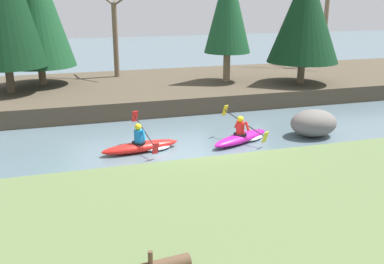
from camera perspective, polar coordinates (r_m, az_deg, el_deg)
name	(u,v)px	position (r m, az deg, el deg)	size (l,w,h in m)	color
ground_plane	(198,160)	(14.60, 0.72, -3.56)	(90.00, 90.00, 0.00)	slate
riverbank_near	(282,233)	(9.66, 11.33, -12.43)	(44.00, 7.29, 0.87)	#5B7042
riverbank_far	(141,90)	(23.53, -6.51, 5.28)	(44.00, 8.55, 0.78)	#4C4233
conifer_tree_left	(35,4)	(23.74, -19.29, 15.09)	(3.50, 3.50, 6.94)	brown
conifer_tree_mid_left	(228,7)	(23.46, 4.60, 15.59)	(2.37, 2.37, 6.12)	#7A664C
conifer_tree_centre	(305,14)	(23.57, 14.17, 14.34)	(3.57, 3.57, 5.84)	brown
bare_tree_mid_upstream	(115,31)	(25.28, -9.72, 12.55)	(2.93, 2.90, 5.27)	brown
bare_tree_mid_downstream	(326,17)	(29.90, 16.64, 13.83)	(3.56, 3.52, 6.46)	#7A664C
kayaker_lead	(243,137)	(16.41, 6.48, -0.59)	(2.68, 1.93, 1.20)	#C61999
kayaker_middle	(143,146)	(15.43, -6.18, -1.73)	(2.80, 2.07, 1.20)	red
boulder_midstream	(314,123)	(17.51, 15.18, 1.10)	(1.80, 1.41, 1.02)	slate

